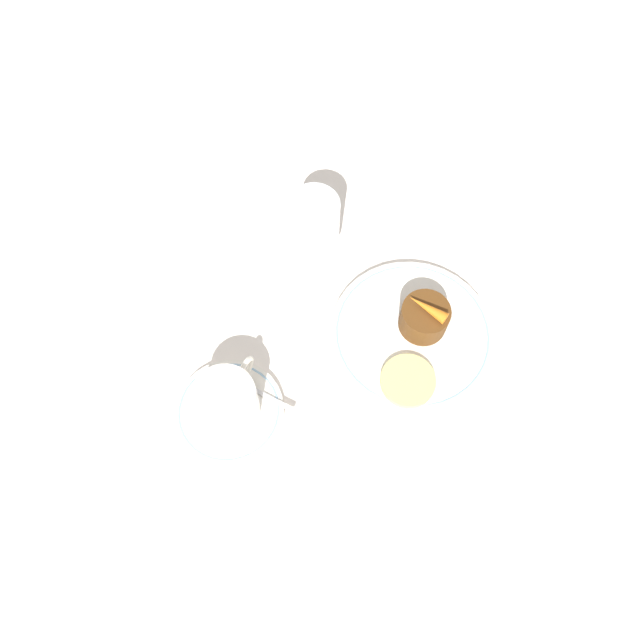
# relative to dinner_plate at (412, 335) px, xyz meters

# --- Properties ---
(ground_plane) EXTENTS (3.00, 3.00, 0.00)m
(ground_plane) POSITION_rel_dinner_plate_xyz_m (-0.01, 0.02, -0.01)
(ground_plane) COLOR white
(dinner_plate) EXTENTS (0.22, 0.22, 0.01)m
(dinner_plate) POSITION_rel_dinner_plate_xyz_m (0.00, 0.00, 0.00)
(dinner_plate) COLOR white
(dinner_plate) RESTS_ON ground_plane
(saucer) EXTENTS (0.14, 0.14, 0.01)m
(saucer) POSITION_rel_dinner_plate_xyz_m (-0.20, 0.17, -0.00)
(saucer) COLOR white
(saucer) RESTS_ON ground_plane
(coffee_cup) EXTENTS (0.11, 0.08, 0.06)m
(coffee_cup) POSITION_rel_dinner_plate_xyz_m (-0.20, 0.17, 0.03)
(coffee_cup) COLOR white
(coffee_cup) RESTS_ON saucer
(spoon) EXTENTS (0.02, 0.12, 0.00)m
(spoon) POSITION_rel_dinner_plate_xyz_m (-0.16, 0.16, 0.00)
(spoon) COLOR silver
(spoon) RESTS_ON saucer
(wine_glass) EXTENTS (0.07, 0.07, 0.13)m
(wine_glass) POSITION_rel_dinner_plate_xyz_m (0.05, 0.18, 0.07)
(wine_glass) COLOR silver
(wine_glass) RESTS_ON ground_plane
(fork) EXTENTS (0.04, 0.19, 0.01)m
(fork) POSITION_rel_dinner_plate_xyz_m (0.16, 0.02, -0.01)
(fork) COLOR silver
(fork) RESTS_ON ground_plane
(dessert_cake) EXTENTS (0.06, 0.06, 0.04)m
(dessert_cake) POSITION_rel_dinner_plate_xyz_m (0.02, -0.01, 0.03)
(dessert_cake) COLOR #563314
(dessert_cake) RESTS_ON dinner_plate
(carrot_garnish) EXTENTS (0.02, 0.06, 0.02)m
(carrot_garnish) POSITION_rel_dinner_plate_xyz_m (0.02, -0.01, 0.06)
(carrot_garnish) COLOR orange
(carrot_garnish) RESTS_ON dessert_cake
(pineapple_slice) EXTENTS (0.07, 0.07, 0.01)m
(pineapple_slice) POSITION_rel_dinner_plate_xyz_m (-0.07, -0.02, 0.01)
(pineapple_slice) COLOR #EFE075
(pineapple_slice) RESTS_ON dinner_plate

